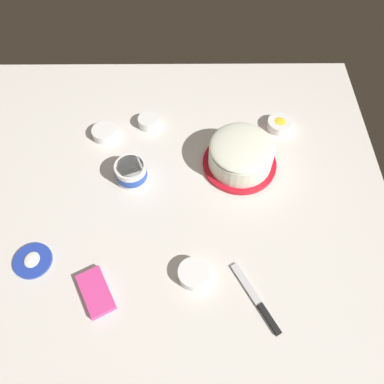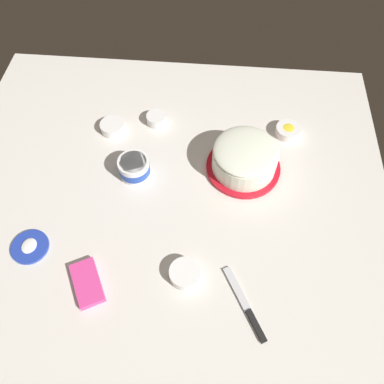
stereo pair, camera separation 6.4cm
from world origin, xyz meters
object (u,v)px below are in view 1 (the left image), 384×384
spreading_knife (260,304)px  sprinkle_bowl_yellow (279,124)px  candy_box_lower (96,292)px  frosting_tub (131,172)px  sprinkle_bowl_blue (104,132)px  sprinkle_bowl_pink (194,274)px  sprinkle_bowl_orange (148,121)px  frosted_cake (241,155)px  frosting_tub_lid (33,261)px

spreading_knife → sprinkle_bowl_yellow: bearing=-11.8°
sprinkle_bowl_yellow → candy_box_lower: (-0.65, 0.62, -0.01)m
frosting_tub → sprinkle_bowl_blue: bearing=31.3°
sprinkle_bowl_blue → candy_box_lower: bearing=-175.7°
spreading_knife → sprinkle_bowl_blue: bearing=38.9°
sprinkle_bowl_pink → frosting_tub: bearing=30.4°
sprinkle_bowl_blue → sprinkle_bowl_orange: (0.05, -0.16, 0.00)m
sprinkle_bowl_orange → sprinkle_bowl_pink: (-0.61, -0.17, -0.00)m
frosted_cake → sprinkle_bowl_pink: size_ratio=2.78×
sprinkle_bowl_pink → sprinkle_bowl_yellow: bearing=-29.2°
frosted_cake → frosting_tub: frosted_cake is taller
sprinkle_bowl_orange → sprinkle_bowl_pink: bearing=-164.5°
frosted_cake → frosting_tub_lid: bearing=119.0°
frosted_cake → candy_box_lower: (-0.47, 0.46, -0.04)m
frosting_tub → sprinkle_bowl_pink: (-0.36, -0.21, -0.02)m
frosted_cake → sprinkle_bowl_pink: (-0.42, 0.17, -0.04)m
frosting_tub → candy_box_lower: bearing=170.0°
spreading_knife → sprinkle_bowl_pink: bearing=65.0°
spreading_knife → candy_box_lower: candy_box_lower is taller
frosted_cake → candy_box_lower: size_ratio=1.88×
frosting_tub → sprinkle_bowl_pink: bearing=-149.6°
spreading_knife → sprinkle_bowl_blue: 0.83m
sprinkle_bowl_yellow → spreading_knife: bearing=168.2°
frosted_cake → sprinkle_bowl_pink: frosted_cake is taller
frosted_cake → sprinkle_bowl_yellow: size_ratio=2.86×
frosted_cake → sprinkle_bowl_orange: size_ratio=3.44×
frosting_tub → spreading_knife: frosting_tub is taller
frosting_tub_lid → candy_box_lower: candy_box_lower is taller
frosting_tub_lid → sprinkle_bowl_blue: 0.54m
frosting_tub_lid → sprinkle_bowl_orange: size_ratio=1.54×
sprinkle_bowl_yellow → sprinkle_bowl_pink: 0.69m
frosted_cake → spreading_knife: (-0.51, -0.02, -0.05)m
sprinkle_bowl_yellow → frosted_cake: bearing=137.2°
frosting_tub → sprinkle_bowl_blue: size_ratio=1.21×
sprinkle_bowl_yellow → candy_box_lower: 0.90m
sprinkle_bowl_yellow → sprinkle_bowl_blue: bearing=93.3°
sprinkle_bowl_orange → sprinkle_bowl_blue: bearing=108.3°
frosted_cake → candy_box_lower: bearing=136.0°
frosted_cake → sprinkle_bowl_yellow: frosted_cake is taller
spreading_knife → candy_box_lower: bearing=85.6°
sprinkle_bowl_blue → sprinkle_bowl_orange: bearing=-71.7°
spreading_knife → sprinkle_bowl_orange: size_ratio=2.81×
candy_box_lower → sprinkle_bowl_blue: bearing=-23.5°
frosting_tub_lid → spreading_knife: (-0.14, -0.69, -0.00)m
spreading_knife → sprinkle_bowl_blue: sprinkle_bowl_blue is taller
sprinkle_bowl_blue → sprinkle_bowl_yellow: bearing=-86.7°
spreading_knife → sprinkle_bowl_yellow: (0.69, -0.14, 0.01)m
frosting_tub_lid → candy_box_lower: size_ratio=0.84×
frosting_tub → candy_box_lower: 0.42m
frosting_tub → frosted_cake: bearing=-81.7°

